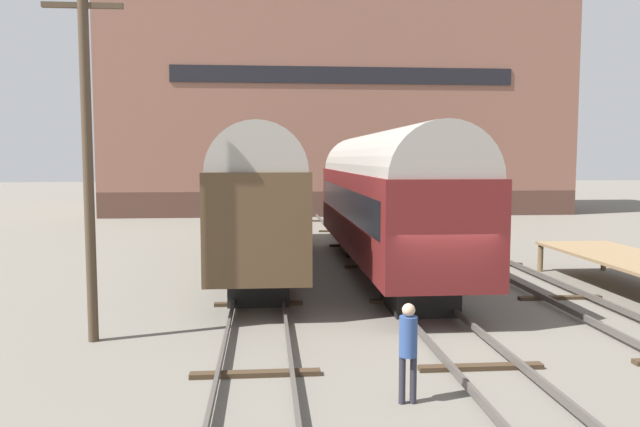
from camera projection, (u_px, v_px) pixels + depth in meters
ground_plane at (440, 330)px, 15.79m from camera, size 200.00×200.00×0.00m
track_left at (257, 328)px, 15.38m from camera, size 2.60×60.00×0.26m
track_middle at (440, 324)px, 15.78m from camera, size 2.60×60.00×0.26m
track_right at (614, 320)px, 16.18m from camera, size 2.60×60.00×0.26m
train_car_brown at (260, 190)px, 24.91m from camera, size 2.88×18.40×5.32m
train_car_maroon at (385, 195)px, 22.95m from camera, size 3.13×16.10×5.29m
person_worker at (408, 343)px, 10.95m from camera, size 0.32×0.32×1.80m
utility_pole at (87, 147)px, 14.40m from camera, size 1.80×0.24×8.85m
warehouse_building at (335, 96)px, 51.00m from camera, size 35.54×11.85×18.71m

